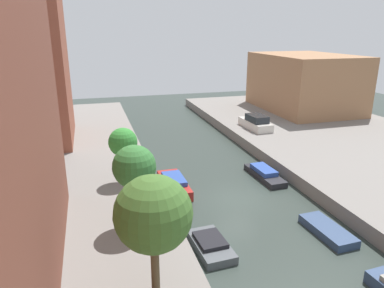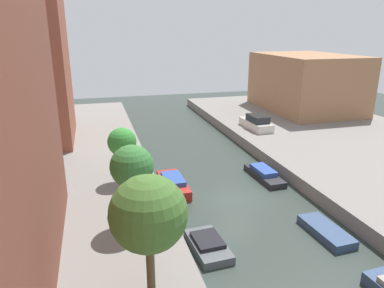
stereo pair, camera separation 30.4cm
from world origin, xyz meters
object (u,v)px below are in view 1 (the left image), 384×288
(low_block_right, at_px, (304,82))
(moored_boat_right_3, at_px, (264,174))
(moored_boat_left_2, at_px, (211,245))
(parked_car, at_px, (256,123))
(moored_boat_left_3, at_px, (174,184))
(street_tree_2, at_px, (134,167))
(moored_boat_right_2, at_px, (328,230))
(street_tree_1, at_px, (153,215))
(street_tree_3, at_px, (123,143))

(low_block_right, xyz_separation_m, moored_boat_right_3, (-14.42, -17.67, -4.24))
(low_block_right, relative_size, moored_boat_left_2, 4.15)
(parked_car, bearing_deg, moored_boat_left_3, -137.54)
(street_tree_2, xyz_separation_m, parked_car, (15.00, 16.58, -2.78))
(moored_boat_left_3, bearing_deg, moored_boat_right_2, -49.55)
(street_tree_1, relative_size, moored_boat_left_3, 1.13)
(low_block_right, height_order, moored_boat_right_2, low_block_right)
(moored_boat_left_3, height_order, moored_boat_right_3, moored_boat_left_3)
(moored_boat_left_2, distance_m, moored_boat_right_2, 6.94)
(moored_boat_left_2, distance_m, moored_boat_left_3, 7.87)
(low_block_right, distance_m, moored_boat_left_3, 28.46)
(low_block_right, bearing_deg, street_tree_2, -136.61)
(moored_boat_left_2, bearing_deg, street_tree_2, 153.11)
(moored_boat_right_3, bearing_deg, street_tree_1, -132.62)
(street_tree_1, xyz_separation_m, street_tree_2, (0.00, 5.58, -0.21))
(street_tree_3, relative_size, moored_boat_right_2, 1.07)
(low_block_right, distance_m, moored_boat_right_3, 23.20)
(low_block_right, xyz_separation_m, moored_boat_left_2, (-21.65, -25.71, -4.29))
(moored_boat_right_3, bearing_deg, parked_car, 68.18)
(street_tree_3, height_order, moored_boat_right_3, street_tree_3)
(street_tree_3, distance_m, moored_boat_left_2, 9.49)
(moored_boat_right_3, bearing_deg, moored_boat_right_2, -92.04)
(low_block_right, height_order, moored_boat_right_3, low_block_right)
(street_tree_2, bearing_deg, street_tree_1, -90.00)
(street_tree_2, relative_size, moored_boat_left_3, 1.00)
(moored_boat_left_3, distance_m, moored_boat_right_2, 10.89)
(moored_boat_left_3, height_order, moored_boat_right_2, moored_boat_left_3)
(street_tree_1, height_order, street_tree_3, street_tree_1)
(street_tree_2, distance_m, moored_boat_right_3, 13.15)
(street_tree_1, bearing_deg, moored_boat_left_3, 73.33)
(low_block_right, xyz_separation_m, street_tree_3, (-25.27, -17.69, -0.72))
(street_tree_2, distance_m, street_tree_3, 6.22)
(street_tree_3, bearing_deg, parked_car, 34.71)
(moored_boat_left_3, bearing_deg, street_tree_2, -119.95)
(low_block_right, distance_m, street_tree_3, 30.85)
(parked_car, distance_m, moored_boat_left_3, 15.66)
(street_tree_2, bearing_deg, moored_boat_left_2, -26.89)
(street_tree_3, distance_m, moored_boat_left_3, 4.87)
(moored_boat_right_3, bearing_deg, low_block_right, 50.79)
(street_tree_3, bearing_deg, moored_boat_left_2, -65.74)
(parked_car, xyz_separation_m, moored_boat_right_3, (-4.15, -10.37, -1.31))
(moored_boat_left_3, distance_m, moored_boat_right_3, 7.37)
(parked_car, height_order, moored_boat_left_3, parked_car)
(low_block_right, bearing_deg, moored_boat_right_2, -119.40)
(low_block_right, relative_size, street_tree_3, 3.62)
(moored_boat_left_2, bearing_deg, street_tree_1, -133.98)
(street_tree_1, height_order, parked_car, street_tree_1)
(moored_boat_left_2, distance_m, moored_boat_right_3, 10.81)
(moored_boat_left_2, relative_size, moored_boat_left_3, 0.74)
(low_block_right, height_order, street_tree_2, low_block_right)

